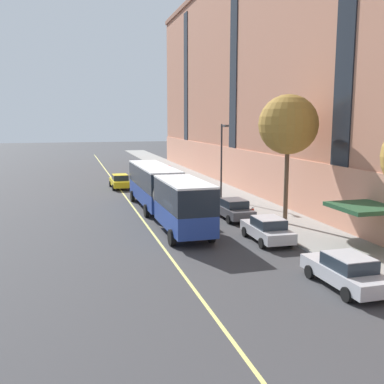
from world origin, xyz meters
TOP-DOWN VIEW (x-y plane):
  - ground_plane at (0.00, 0.00)m, footprint 260.00×260.00m
  - sidewalk at (8.60, 3.00)m, footprint 4.60×160.00m
  - city_bus at (0.22, 6.95)m, footprint 3.07×18.66m
  - parked_car_darkgray_0 at (5.20, 5.03)m, footprint 2.09×4.71m
  - parked_car_red_1 at (5.17, 30.88)m, footprint 2.06×4.59m
  - parked_car_silver_2 at (5.13, -9.60)m, footprint 2.08×4.73m
  - parked_car_red_3 at (5.01, 16.28)m, footprint 2.00×4.40m
  - parked_car_silver_5 at (5.00, -1.54)m, footprint 2.10×4.57m
  - taxi_cab at (-1.39, 22.94)m, footprint 2.08×4.71m
  - street_tree_mid_block at (8.09, 2.17)m, footprint 4.14×4.14m
  - street_lamp at (6.90, 12.57)m, footprint 0.36×1.48m
  - fire_hydrant at (6.80, 5.04)m, footprint 0.42×0.24m
  - lane_centerline at (-1.48, 3.00)m, footprint 0.16×140.00m

SIDE VIEW (x-z plane):
  - ground_plane at x=0.00m, z-range 0.00..0.00m
  - lane_centerline at x=-1.48m, z-range 0.00..0.01m
  - sidewalk at x=8.60m, z-range 0.00..0.15m
  - fire_hydrant at x=6.80m, z-range 0.13..0.85m
  - parked_car_red_3 at x=5.01m, z-range 0.00..1.56m
  - parked_car_red_1 at x=5.17m, z-range 0.00..1.56m
  - parked_car_silver_5 at x=5.00m, z-range 0.00..1.56m
  - parked_car_darkgray_0 at x=5.20m, z-range 0.00..1.56m
  - taxi_cab at x=-1.39m, z-range 0.00..1.56m
  - parked_car_silver_2 at x=5.13m, z-range 0.00..1.56m
  - city_bus at x=0.22m, z-range 0.29..3.95m
  - street_lamp at x=6.90m, z-range 0.93..7.86m
  - street_tree_mid_block at x=8.09m, z-range 2.58..11.64m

